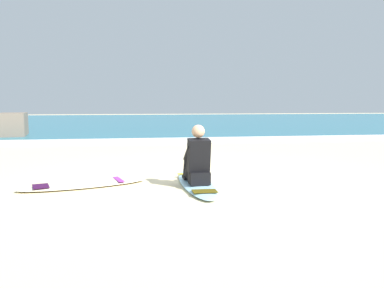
# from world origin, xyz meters

# --- Properties ---
(ground_plane) EXTENTS (80.00, 80.00, 0.00)m
(ground_plane) POSITION_xyz_m (0.00, 0.00, 0.00)
(ground_plane) COLOR beige
(sea) EXTENTS (80.00, 28.00, 0.10)m
(sea) POSITION_xyz_m (0.00, 20.22, 0.05)
(sea) COLOR teal
(sea) RESTS_ON ground
(breaking_foam) EXTENTS (80.00, 0.90, 0.11)m
(breaking_foam) POSITION_xyz_m (0.00, 6.52, 0.06)
(breaking_foam) COLOR white
(breaking_foam) RESTS_ON ground
(surfboard_main) EXTENTS (0.53, 2.37, 0.08)m
(surfboard_main) POSITION_xyz_m (-0.23, -0.56, 0.04)
(surfboard_main) COLOR #9ED1E5
(surfboard_main) RESTS_ON ground
(surfer_seated) EXTENTS (0.40, 0.72, 0.95)m
(surfer_seated) POSITION_xyz_m (-0.24, -0.72, 0.44)
(surfer_seated) COLOR black
(surfer_seated) RESTS_ON surfboard_main
(surfboard_spare_near) EXTENTS (2.12, 1.09, 0.08)m
(surfboard_spare_near) POSITION_xyz_m (-2.08, -0.40, 0.04)
(surfboard_spare_near) COLOR #EFE5C6
(surfboard_spare_near) RESTS_ON ground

